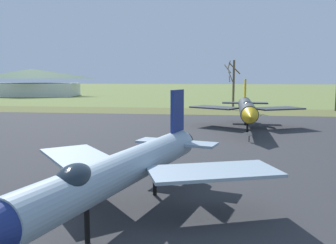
% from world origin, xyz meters
% --- Properties ---
extents(asphalt_apron, '(106.86, 58.96, 0.05)m').
position_xyz_m(asphalt_apron, '(0.00, 17.69, 0.03)').
color(asphalt_apron, '#333335').
rests_on(asphalt_apron, ground).
extents(grass_verge_strip, '(166.86, 12.00, 0.06)m').
position_xyz_m(grass_verge_strip, '(0.00, 53.17, 0.03)').
color(grass_verge_strip, brown).
rests_on(grass_verge_strip, ground).
extents(jet_fighter_front_right, '(13.51, 17.49, 5.68)m').
position_xyz_m(jet_fighter_front_right, '(13.01, 32.38, 2.47)').
color(jet_fighter_front_right, '#33383D').
rests_on(jet_fighter_front_right, ground).
extents(info_placard_front_right, '(0.58, 0.37, 0.92)m').
position_xyz_m(info_placard_front_right, '(12.60, 24.35, 0.58)').
color(info_placard_front_right, black).
rests_on(info_placard_front_right, ground).
extents(jet_fighter_rear_center, '(12.28, 15.36, 5.22)m').
position_xyz_m(jet_fighter_rear_center, '(5.68, 5.57, 2.16)').
color(jet_fighter_rear_center, '#8EA3B2').
rests_on(jet_fighter_rear_center, ground).
extents(bare_tree_left_of_center, '(2.78, 2.85, 8.89)m').
position_xyz_m(bare_tree_left_of_center, '(12.54, 56.23, 5.04)').
color(bare_tree_left_of_center, brown).
rests_on(bare_tree_left_of_center, ground).
extents(visitor_building, '(30.18, 18.01, 8.47)m').
position_xyz_m(visitor_building, '(-47.72, 97.76, 4.24)').
color(visitor_building, silver).
rests_on(visitor_building, ground).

